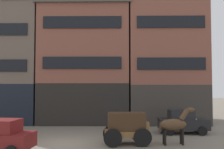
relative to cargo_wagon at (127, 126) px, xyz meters
name	(u,v)px	position (x,y,z in m)	size (l,w,h in m)	color
ground_plane	(64,144)	(-4.00, 0.13, -1.15)	(120.00, 120.00, 0.00)	slate
building_far_left	(8,52)	(-12.11, 10.38, 6.08)	(8.31, 7.34, 14.37)	black
building_center_left	(86,64)	(-3.78, 10.38, 4.82)	(9.06, 7.34, 11.85)	black
building_center_right	(164,45)	(4.34, 10.38, 6.77)	(7.86, 7.34, 15.76)	#38332D
cargo_wagon	(127,126)	(0.00, 0.00, 0.00)	(3.01, 1.72, 1.98)	brown
draft_horse	(175,124)	(2.95, 0.00, 0.12)	(2.35, 0.73, 2.30)	#513823
sedan_light	(183,121)	(4.43, 3.70, -0.23)	(3.71, 1.87, 1.83)	black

